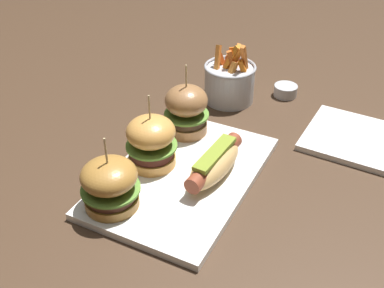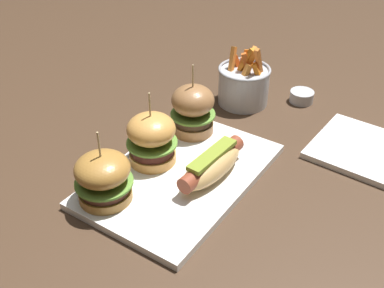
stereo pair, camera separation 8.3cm
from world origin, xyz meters
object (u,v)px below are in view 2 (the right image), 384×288
(hot_dog, at_px, (212,165))
(slider_right, at_px, (193,109))
(slider_center, at_px, (152,138))
(sauce_ramekin, at_px, (302,96))
(slider_left, at_px, (103,177))
(side_plate, at_px, (362,149))
(platter_main, at_px, (181,175))
(fries_bucket, at_px, (244,84))

(hot_dog, bearing_deg, slider_right, 46.53)
(slider_center, relative_size, sauce_ramekin, 2.63)
(slider_right, distance_m, sauce_ramekin, 0.29)
(slider_left, relative_size, side_plate, 0.73)
(platter_main, distance_m, slider_center, 0.08)
(slider_left, distance_m, fries_bucket, 0.43)
(platter_main, relative_size, side_plate, 2.00)
(slider_right, distance_m, side_plate, 0.34)
(slider_center, height_order, fries_bucket, slider_center)
(slider_left, height_order, fries_bucket, slider_left)
(slider_right, relative_size, sauce_ramekin, 2.72)
(slider_center, bearing_deg, side_plate, -49.82)
(fries_bucket, bearing_deg, slider_left, 176.99)
(slider_center, height_order, slider_right, slider_right)
(slider_left, height_order, sauce_ramekin, slider_left)
(slider_left, bearing_deg, platter_main, -26.93)
(slider_left, height_order, slider_right, slider_right)
(slider_center, height_order, side_plate, slider_center)
(platter_main, relative_size, slider_center, 2.54)
(slider_left, bearing_deg, sauce_ramekin, -14.66)
(platter_main, height_order, hot_dog, hot_dog)
(hot_dog, relative_size, slider_left, 1.24)
(platter_main, distance_m, fries_bucket, 0.31)
(fries_bucket, height_order, side_plate, fries_bucket)
(slider_left, distance_m, slider_right, 0.25)
(platter_main, distance_m, side_plate, 0.36)
(hot_dog, height_order, sauce_ramekin, hot_dog)
(slider_center, bearing_deg, sauce_ramekin, -19.09)
(side_plate, bearing_deg, hot_dog, 141.21)
(platter_main, xyz_separation_m, slider_left, (-0.12, 0.06, 0.05))
(slider_left, xyz_separation_m, slider_center, (0.13, -0.00, 0.01))
(hot_dog, height_order, slider_center, slider_center)
(slider_left, bearing_deg, fries_bucket, -3.01)
(platter_main, bearing_deg, slider_center, 88.56)
(slider_left, height_order, slider_center, slider_center)
(fries_bucket, distance_m, side_plate, 0.29)
(sauce_ramekin, bearing_deg, slider_center, 160.91)
(fries_bucket, xyz_separation_m, side_plate, (-0.04, -0.28, -0.04))
(platter_main, height_order, fries_bucket, fries_bucket)
(hot_dog, distance_m, fries_bucket, 0.30)
(slider_left, distance_m, side_plate, 0.50)
(slider_right, height_order, fries_bucket, slider_right)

